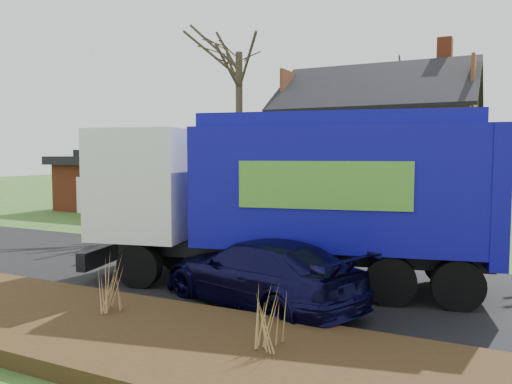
% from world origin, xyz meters
% --- Properties ---
extents(ground, '(120.00, 120.00, 0.00)m').
position_xyz_m(ground, '(0.00, 0.00, 0.00)').
color(ground, '#2C4F1A').
rests_on(ground, ground).
extents(road, '(80.00, 7.00, 0.02)m').
position_xyz_m(road, '(0.00, 0.00, 0.01)').
color(road, black).
rests_on(road, ground).
extents(mulch_verge, '(80.00, 3.50, 0.30)m').
position_xyz_m(mulch_verge, '(0.00, -5.30, 0.15)').
color(mulch_verge, black).
rests_on(mulch_verge, ground).
extents(main_house, '(12.95, 8.95, 9.26)m').
position_xyz_m(main_house, '(1.49, 13.91, 4.03)').
color(main_house, '#BEB299').
rests_on(main_house, ground).
extents(ranch_house, '(9.80, 8.20, 3.70)m').
position_xyz_m(ranch_house, '(-12.00, 13.00, 1.81)').
color(ranch_house, '#993F21').
rests_on(ranch_house, ground).
extents(garbage_truck, '(10.68, 4.83, 4.43)m').
position_xyz_m(garbage_truck, '(2.91, -0.31, 2.55)').
color(garbage_truck, black).
rests_on(garbage_truck, ground).
extents(silver_sedan, '(4.47, 2.78, 1.39)m').
position_xyz_m(silver_sedan, '(-1.74, 3.66, 0.70)').
color(silver_sedan, '#93969A').
rests_on(silver_sedan, ground).
extents(navy_wagon, '(5.67, 3.85, 1.52)m').
position_xyz_m(navy_wagon, '(2.86, -2.21, 0.76)').
color(navy_wagon, black).
rests_on(navy_wagon, ground).
extents(tree_front_west, '(3.98, 3.98, 11.82)m').
position_xyz_m(tree_front_west, '(-4.20, 10.13, 9.74)').
color(tree_front_west, '#403626').
rests_on(tree_front_west, ground).
extents(tree_back, '(3.25, 3.25, 10.28)m').
position_xyz_m(tree_back, '(1.99, 20.70, 8.57)').
color(tree_back, '#423228').
rests_on(tree_back, ground).
extents(grass_clump_mid, '(0.39, 0.32, 1.08)m').
position_xyz_m(grass_clump_mid, '(0.81, -4.77, 0.84)').
color(grass_clump_mid, '#B2844E').
rests_on(grass_clump_mid, mulch_verge).
extents(grass_clump_east, '(0.38, 0.31, 0.94)m').
position_xyz_m(grass_clump_east, '(4.45, -5.05, 0.77)').
color(grass_clump_east, '#A48648').
rests_on(grass_clump_east, mulch_verge).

